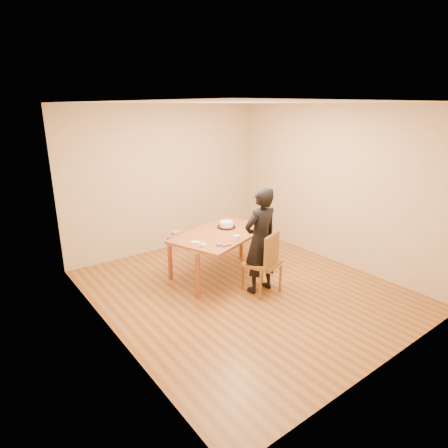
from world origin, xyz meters
TOP-DOWN VIEW (x-y plane):
  - room_shell at (0.00, 0.34)m, footprint 4.00×4.50m
  - dining_table at (0.02, 0.56)m, footprint 1.85×1.45m
  - dining_chair at (0.17, -0.22)m, footprint 0.60×0.60m
  - cake_plate at (0.22, 0.71)m, footprint 0.30×0.30m
  - cake at (0.22, 0.71)m, footprint 0.22×0.22m
  - frosting_dome at (0.22, 0.71)m, footprint 0.22×0.22m
  - frosting_tub at (-0.04, 0.12)m, footprint 0.09×0.09m
  - frosting_lid at (-0.36, 0.12)m, footprint 0.10×0.10m
  - frosting_dollop at (-0.36, 0.12)m, footprint 0.04×0.04m
  - ramekin_green at (-0.56, 0.22)m, footprint 0.09×0.09m
  - ramekin_yellow at (-0.58, 0.34)m, footprint 0.08×0.08m
  - ramekin_multi at (-0.63, 0.39)m, footprint 0.08×0.08m
  - candy_box_pink at (-0.60, 0.93)m, footprint 0.15×0.09m
  - candy_box_green at (-0.60, 0.93)m, footprint 0.15×0.11m
  - spatula at (-0.29, 0.03)m, footprint 0.17×0.03m
  - person at (0.17, -0.17)m, footprint 0.58×0.38m

SIDE VIEW (x-z plane):
  - dining_chair at x=0.17m, z-range 0.43..0.47m
  - dining_table at x=0.02m, z-range 0.71..0.75m
  - spatula at x=-0.29m, z-range 0.75..0.76m
  - frosting_lid at x=-0.36m, z-range 0.75..0.76m
  - candy_box_pink at x=-0.60m, z-range 0.75..0.77m
  - cake_plate at x=0.22m, z-range 0.75..0.77m
  - frosting_dollop at x=-0.36m, z-range 0.76..0.78m
  - ramekin_multi at x=-0.63m, z-range 0.75..0.79m
  - ramekin_yellow at x=-0.58m, z-range 0.75..0.79m
  - ramekin_green at x=-0.56m, z-range 0.75..0.79m
  - candy_box_green at x=-0.60m, z-range 0.77..0.79m
  - frosting_tub at x=-0.04m, z-range 0.75..0.83m
  - person at x=0.17m, z-range 0.00..1.59m
  - cake at x=0.22m, z-range 0.77..0.84m
  - frosting_dome at x=0.22m, z-range 0.84..0.87m
  - room_shell at x=0.00m, z-range 0.00..2.70m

